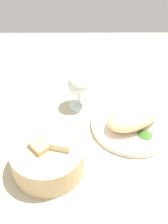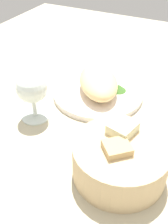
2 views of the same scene
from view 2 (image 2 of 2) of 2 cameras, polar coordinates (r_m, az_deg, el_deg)
The scene contains 6 objects.
ground_plane at distance 65.89cm, azimuth 9.58°, elevation -1.64°, with size 140.00×140.00×2.00cm, color #BBB091.
plate at distance 71.45cm, azimuth 2.96°, elevation 4.04°, with size 23.41×23.41×1.40cm, color white.
omelette at distance 69.61cm, azimuth 3.05°, elevation 6.41°, with size 16.90×9.44×5.51cm, color #F1CA8A.
lettuce_garnish at distance 71.21cm, azimuth 7.30°, elevation 5.15°, with size 4.12×4.12×1.76cm, color #457C2F.
bread_basket at distance 49.74cm, azimuth 7.58°, elevation -9.75°, with size 17.19×17.19×9.00cm.
wine_glass_near at distance 61.01cm, azimuth -10.92°, elevation 4.65°, with size 7.13×7.13×11.78cm.
Camera 2 is at (49.95, 12.79, 40.02)cm, focal length 43.28 mm.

